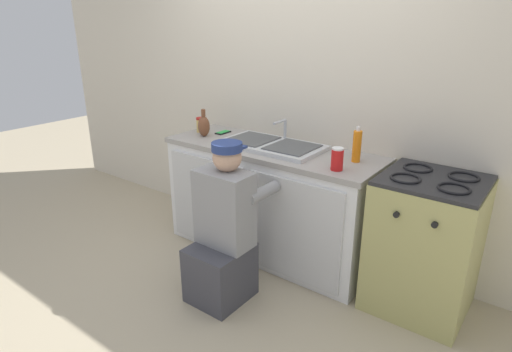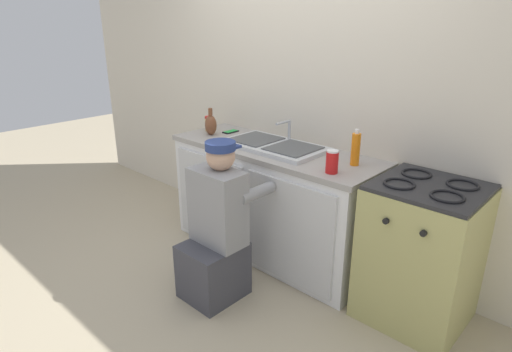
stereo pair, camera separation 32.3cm
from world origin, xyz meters
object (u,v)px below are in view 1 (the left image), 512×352
(stove_range, at_px, (424,244))
(soda_cup_red, at_px, (337,159))
(vase_decorative, at_px, (204,126))
(cell_phone, at_px, (223,132))
(soap_bottle_orange, at_px, (357,146))
(condiment_jar, at_px, (200,125))
(plumber_person, at_px, (223,236))
(sink_double_basin, at_px, (272,145))

(stove_range, relative_size, soda_cup_red, 6.15)
(vase_decorative, distance_m, cell_phone, 0.20)
(soap_bottle_orange, bearing_deg, vase_decorative, -174.15)
(condiment_jar, bearing_deg, cell_phone, 24.96)
(plumber_person, xyz_separation_m, condiment_jar, (-0.87, 0.72, 0.51))
(condiment_jar, bearing_deg, soda_cup_red, -7.66)
(soda_cup_red, height_order, condiment_jar, soda_cup_red)
(sink_double_basin, bearing_deg, stove_range, -0.10)
(soap_bottle_orange, bearing_deg, plumber_person, -126.64)
(plumber_person, bearing_deg, soda_cup_red, 44.21)
(plumber_person, relative_size, soda_cup_red, 7.26)
(stove_range, distance_m, soda_cup_red, 0.79)
(sink_double_basin, distance_m, soap_bottle_orange, 0.68)
(plumber_person, relative_size, condiment_jar, 8.63)
(plumber_person, xyz_separation_m, cell_phone, (-0.69, 0.81, 0.45))
(vase_decorative, bearing_deg, sink_double_basin, 6.77)
(vase_decorative, relative_size, soap_bottle_orange, 0.92)
(plumber_person, bearing_deg, sink_double_basin, 98.32)
(cell_phone, relative_size, soda_cup_red, 0.92)
(sink_double_basin, xyz_separation_m, soap_bottle_orange, (0.67, 0.06, 0.09))
(stove_range, bearing_deg, soap_bottle_orange, 173.67)
(plumber_person, relative_size, vase_decorative, 4.80)
(soap_bottle_orange, distance_m, condiment_jar, 1.45)
(cell_phone, distance_m, soap_bottle_orange, 1.26)
(plumber_person, bearing_deg, cell_phone, 130.44)
(stove_range, height_order, cell_phone, stove_range)
(plumber_person, distance_m, soda_cup_red, 0.92)
(soda_cup_red, bearing_deg, plumber_person, -135.79)
(vase_decorative, bearing_deg, condiment_jar, 144.99)
(plumber_person, bearing_deg, stove_range, 32.26)
(vase_decorative, xyz_separation_m, soap_bottle_orange, (1.32, 0.14, 0.02))
(plumber_person, distance_m, cell_phone, 1.15)
(soap_bottle_orange, xyz_separation_m, soda_cup_red, (-0.03, -0.24, -0.04))
(soda_cup_red, distance_m, condiment_jar, 1.43)
(sink_double_basin, xyz_separation_m, soda_cup_red, (0.65, -0.18, 0.06))
(soap_bottle_orange, relative_size, condiment_jar, 1.95)
(soap_bottle_orange, bearing_deg, condiment_jar, -178.11)
(cell_phone, xyz_separation_m, soap_bottle_orange, (1.26, -0.04, 0.11))
(stove_range, distance_m, condiment_jar, 2.06)
(soap_bottle_orange, height_order, condiment_jar, soap_bottle_orange)
(stove_range, xyz_separation_m, condiment_jar, (-1.99, 0.01, 0.51))
(vase_decorative, relative_size, soda_cup_red, 1.51)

